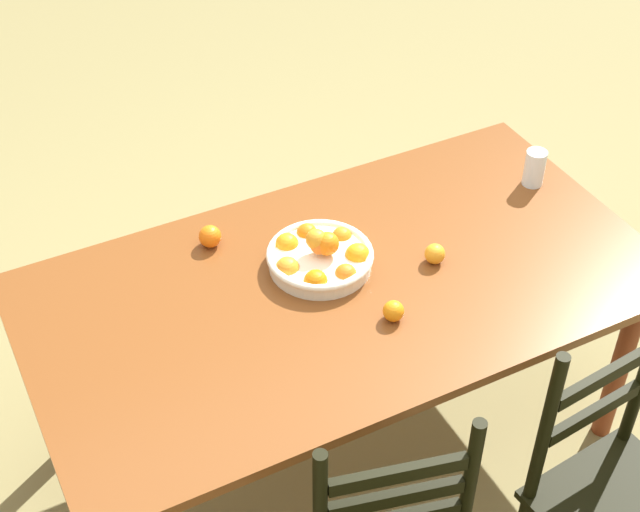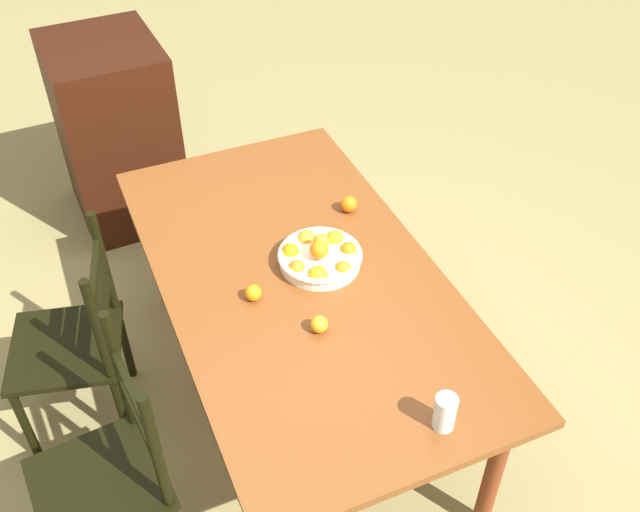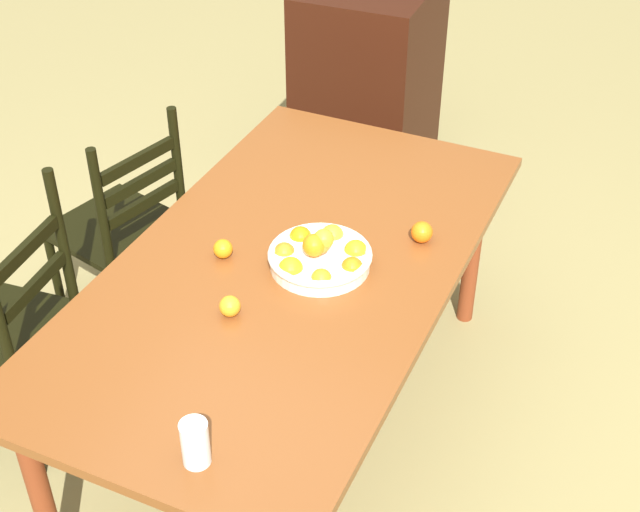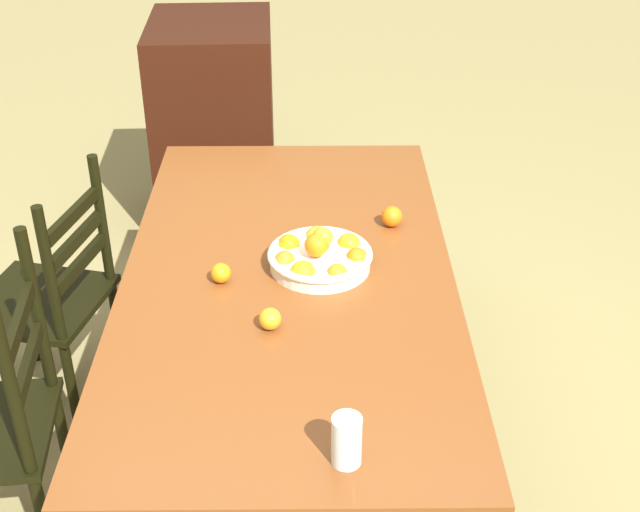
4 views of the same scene
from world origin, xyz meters
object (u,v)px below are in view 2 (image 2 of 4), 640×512
(drinking_glass, at_px, (445,412))
(orange_loose_2, at_px, (253,293))
(chair_near_window, at_px, (77,342))
(cabinet, at_px, (117,133))
(dining_table, at_px, (300,289))
(orange_loose_1, at_px, (319,324))
(fruit_bowl, at_px, (320,256))
(chair_by_cabinet, at_px, (111,476))
(orange_loose_0, at_px, (349,204))

(drinking_glass, bearing_deg, orange_loose_2, 25.01)
(chair_near_window, distance_m, orange_loose_2, 0.79)
(cabinet, relative_size, orange_loose_2, 16.44)
(dining_table, bearing_deg, orange_loose_1, 171.40)
(dining_table, relative_size, fruit_bowl, 5.79)
(orange_loose_2, xyz_separation_m, drinking_glass, (-0.76, -0.35, 0.03))
(dining_table, xyz_separation_m, chair_near_window, (0.27, 0.85, -0.21))
(chair_by_cabinet, height_order, orange_loose_2, chair_by_cabinet)
(cabinet, height_order, drinking_glass, cabinet)
(orange_loose_2, bearing_deg, orange_loose_0, -57.91)
(orange_loose_0, relative_size, orange_loose_2, 1.14)
(chair_near_window, height_order, fruit_bowl, chair_near_window)
(chair_by_cabinet, height_order, orange_loose_1, chair_by_cabinet)
(chair_near_window, bearing_deg, orange_loose_1, 68.56)
(fruit_bowl, distance_m, orange_loose_1, 0.35)
(orange_loose_1, bearing_deg, drinking_glass, -159.38)
(fruit_bowl, distance_m, drinking_glass, 0.84)
(cabinet, bearing_deg, chair_by_cabinet, 165.54)
(cabinet, bearing_deg, drinking_glass, -169.91)
(chair_near_window, bearing_deg, drinking_glass, 56.34)
(dining_table, xyz_separation_m, orange_loose_0, (0.29, -0.34, 0.11))
(orange_loose_2, bearing_deg, fruit_bowl, -74.65)
(chair_near_window, distance_m, orange_loose_0, 1.24)
(dining_table, height_order, chair_near_window, chair_near_window)
(cabinet, relative_size, orange_loose_0, 14.36)
(dining_table, xyz_separation_m, cabinet, (1.68, 0.40, -0.15))
(orange_loose_2, bearing_deg, cabinet, 6.49)
(orange_loose_2, bearing_deg, orange_loose_1, -146.54)
(fruit_bowl, bearing_deg, orange_loose_2, 105.35)
(drinking_glass, bearing_deg, orange_loose_0, -9.94)
(chair_by_cabinet, distance_m, drinking_glass, 1.13)
(cabinet, bearing_deg, dining_table, -168.99)
(cabinet, distance_m, orange_loose_0, 1.60)
(orange_loose_2, bearing_deg, chair_near_window, 63.44)
(dining_table, xyz_separation_m, chair_by_cabinet, (-0.39, 0.84, -0.20))
(dining_table, distance_m, fruit_bowl, 0.15)
(chair_by_cabinet, xyz_separation_m, orange_loose_1, (0.10, -0.80, 0.31))
(orange_loose_1, bearing_deg, dining_table, -8.60)
(orange_loose_1, bearing_deg, orange_loose_2, 33.46)
(drinking_glass, bearing_deg, orange_loose_1, 20.62)
(drinking_glass, bearing_deg, chair_near_window, 42.82)
(dining_table, height_order, orange_loose_2, orange_loose_2)
(orange_loose_2, bearing_deg, chair_by_cabinet, 117.71)
(chair_near_window, height_order, cabinet, cabinet)
(orange_loose_1, xyz_separation_m, drinking_glass, (-0.52, -0.19, 0.03))
(fruit_bowl, bearing_deg, dining_table, 107.31)
(orange_loose_0, relative_size, drinking_glass, 0.55)
(cabinet, distance_m, orange_loose_2, 1.77)
(chair_near_window, distance_m, cabinet, 1.48)
(orange_loose_0, bearing_deg, orange_loose_1, 146.39)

